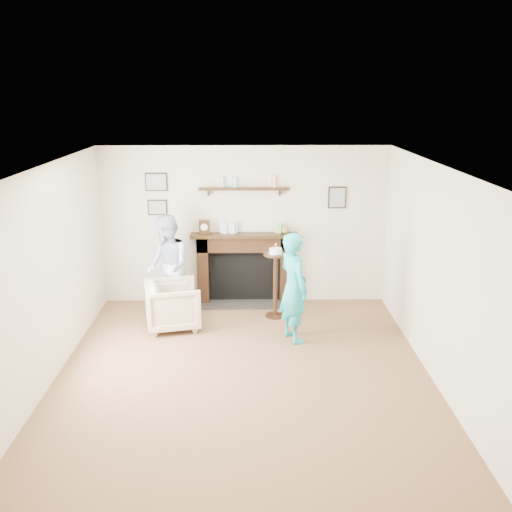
# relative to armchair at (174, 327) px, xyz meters

# --- Properties ---
(ground) EXTENTS (5.00, 5.00, 0.00)m
(ground) POSITION_rel_armchair_xyz_m (1.02, -1.40, 0.00)
(ground) COLOR brown
(ground) RESTS_ON ground
(room_shell) EXTENTS (4.54, 5.02, 2.52)m
(room_shell) POSITION_rel_armchair_xyz_m (1.02, -0.72, 1.62)
(room_shell) COLOR beige
(room_shell) RESTS_ON ground
(armchair) EXTENTS (0.89, 0.87, 0.68)m
(armchair) POSITION_rel_armchair_xyz_m (0.00, 0.00, 0.00)
(armchair) COLOR tan
(armchair) RESTS_ON ground
(man) EXTENTS (0.84, 0.93, 1.55)m
(man) POSITION_rel_armchair_xyz_m (-0.12, 0.47, 0.00)
(man) COLOR silver
(man) RESTS_ON ground
(woman) EXTENTS (0.56, 0.65, 1.52)m
(woman) POSITION_rel_armchair_xyz_m (1.69, -0.44, 0.00)
(woman) COLOR #1FB2A9
(woman) RESTS_ON ground
(pedestal_table) EXTENTS (0.36, 0.36, 1.14)m
(pedestal_table) POSITION_rel_armchair_xyz_m (1.49, 0.40, 0.70)
(pedestal_table) COLOR black
(pedestal_table) RESTS_ON ground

